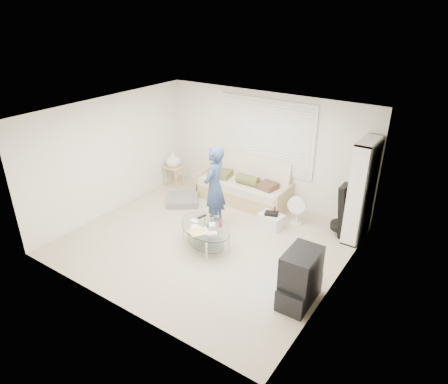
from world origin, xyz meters
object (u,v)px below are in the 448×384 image
Objects in this scene: futon_sofa at (244,187)px; tv_unit at (300,278)px; coffee_table at (205,230)px; bookshelf at (362,191)px.

futon_sofa is 2.41× the size of tv_unit.
tv_unit is 2.12m from coffee_table.
futon_sofa reaches higher than coffee_table.
coffee_table is (-2.08, 0.40, -0.06)m from tv_unit.
tv_unit is at bearing -93.02° from bookshelf.
bookshelf is (2.63, -0.11, 0.65)m from futon_sofa.
bookshelf reaches higher than futon_sofa.
bookshelf is at bearing -2.33° from futon_sofa.
tv_unit is at bearing -10.83° from coffee_table.
coffee_table is at bearing -78.55° from futon_sofa.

